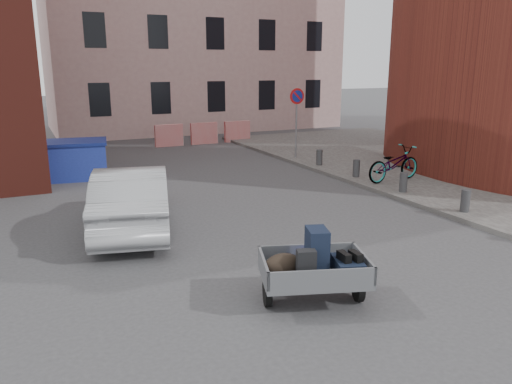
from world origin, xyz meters
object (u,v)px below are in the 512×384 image
trailer (313,267)px  bicycle (394,164)px  dumpster (60,160)px  silver_car (132,198)px

trailer → bicycle: (6.48, 5.77, 0.05)m
dumpster → bicycle: size_ratio=1.54×
bicycle → silver_car: bearing=90.5°
trailer → bicycle: trailer is taller
dumpster → silver_car: size_ratio=0.72×
silver_car → bicycle: 8.26m
dumpster → bicycle: bearing=-21.1°
silver_car → bicycle: silver_car is taller
trailer → dumpster: 11.39m
dumpster → silver_car: silver_car is taller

